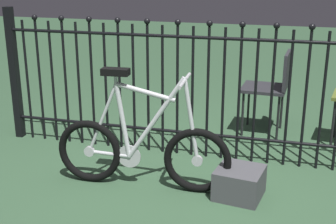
{
  "coord_description": "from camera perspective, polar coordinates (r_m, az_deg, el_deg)",
  "views": [
    {
      "loc": [
        0.76,
        -3.03,
        1.64
      ],
      "look_at": [
        -0.15,
        0.21,
        0.55
      ],
      "focal_mm": 49.54,
      "sensor_mm": 36.0,
      "label": 1
    }
  ],
  "objects": [
    {
      "name": "bicycle",
      "position": [
        3.48,
        -3.26,
        -4.58
      ],
      "size": [
        1.34,
        0.4,
        0.92
      ],
      "color": "black",
      "rests_on": "ground"
    },
    {
      "name": "iron_fence",
      "position": [
        3.96,
        3.51,
        3.13
      ],
      "size": [
        3.67,
        0.07,
        1.26
      ],
      "color": "black",
      "rests_on": "ground"
    },
    {
      "name": "ground_plane",
      "position": [
        3.52,
        1.39,
        -9.79
      ],
      "size": [
        20.0,
        20.0,
        0.0
      ],
      "primitive_type": "plane",
      "color": "#375A3C"
    },
    {
      "name": "chair_charcoal",
      "position": [
        4.64,
        12.75,
        3.45
      ],
      "size": [
        0.45,
        0.45,
        0.83
      ],
      "color": "black",
      "rests_on": "ground"
    },
    {
      "name": "display_crate",
      "position": [
        3.46,
        8.77,
        -8.58
      ],
      "size": [
        0.37,
        0.37,
        0.22
      ],
      "primitive_type": "cube",
      "rotation": [
        0.0,
        0.0,
        -0.15
      ],
      "color": "#4C4C51",
      "rests_on": "ground"
    }
  ]
}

